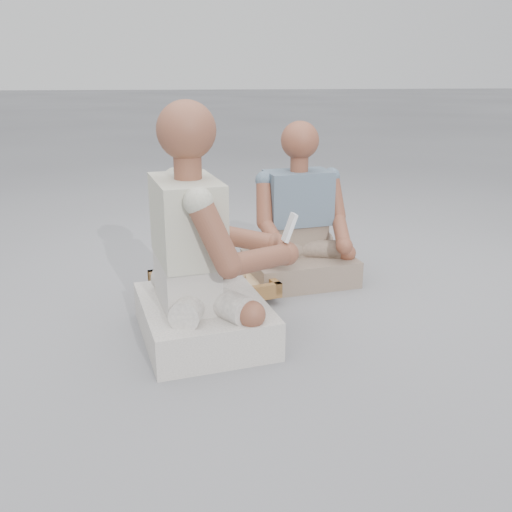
{
  "coord_description": "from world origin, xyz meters",
  "views": [
    {
      "loc": [
        -0.28,
        -2.31,
        1.1
      ],
      "look_at": [
        -0.02,
        0.11,
        0.3
      ],
      "focal_mm": 40.0,
      "sensor_mm": 36.0,
      "label": 1
    }
  ],
  "objects": [
    {
      "name": "chisel_10",
      "position": [
        -0.24,
        0.35,
        0.08
      ],
      "size": [
        0.22,
        0.05,
        0.02
      ],
      "rotation": [
        0.0,
        0.0,
        0.13
      ],
      "color": "silver",
      "rests_on": "tool_tray"
    },
    {
      "name": "wood_chip_9",
      "position": [
        -0.51,
        0.47,
        0.0
      ],
      "size": [
        0.02,
        0.02,
        0.0
      ],
      "primitive_type": "cube",
      "rotation": [
        0.0,
        0.0,
        1.66
      ],
      "color": "tan",
      "rests_on": "ground"
    },
    {
      "name": "chisel_9",
      "position": [
        -0.08,
        0.43,
        0.07
      ],
      "size": [
        0.18,
        0.16,
        0.02
      ],
      "rotation": [
        0.0,
        0.0,
        0.7
      ],
      "color": "silver",
      "rests_on": "tool_tray"
    },
    {
      "name": "craftsman",
      "position": [
        -0.27,
        -0.07,
        0.34
      ],
      "size": [
        0.72,
        0.73,
        0.99
      ],
      "rotation": [
        0.0,
        0.0,
        -1.36
      ],
      "color": "silver",
      "rests_on": "ground"
    },
    {
      "name": "wood_chip_10",
      "position": [
        0.04,
        0.51,
        0.0
      ],
      "size": [
        0.02,
        0.02,
        0.0
      ],
      "primitive_type": "cube",
      "rotation": [
        0.0,
        0.0,
        0.86
      ],
      "color": "tan",
      "rests_on": "ground"
    },
    {
      "name": "chisel_1",
      "position": [
        -0.16,
        0.36,
        0.08
      ],
      "size": [
        0.15,
        0.18,
        0.02
      ],
      "rotation": [
        0.0,
        0.0,
        0.91
      ],
      "color": "silver",
      "rests_on": "tool_tray"
    },
    {
      "name": "wood_chip_15",
      "position": [
        0.03,
        0.7,
        0.0
      ],
      "size": [
        0.02,
        0.02,
        0.0
      ],
      "primitive_type": "cube",
      "rotation": [
        0.0,
        0.0,
        2.77
      ],
      "color": "tan",
      "rests_on": "ground"
    },
    {
      "name": "ground",
      "position": [
        0.0,
        0.0,
        0.0
      ],
      "size": [
        60.0,
        60.0,
        0.0
      ],
      "primitive_type": "plane",
      "color": "gray",
      "rests_on": "ground"
    },
    {
      "name": "wood_chip_7",
      "position": [
        -0.06,
        0.65,
        0.0
      ],
      "size": [
        0.02,
        0.02,
        0.0
      ],
      "primitive_type": "cube",
      "rotation": [
        0.0,
        0.0,
        0.9
      ],
      "color": "tan",
      "rests_on": "ground"
    },
    {
      "name": "wood_chip_2",
      "position": [
        -0.17,
        0.55,
        0.0
      ],
      "size": [
        0.02,
        0.02,
        0.0
      ],
      "primitive_type": "cube",
      "rotation": [
        0.0,
        0.0,
        1.34
      ],
      "color": "tan",
      "rests_on": "ground"
    },
    {
      "name": "wood_chip_13",
      "position": [
        -0.53,
        0.37,
        0.0
      ],
      "size": [
        0.02,
        0.02,
        0.0
      ],
      "primitive_type": "cube",
      "rotation": [
        0.0,
        0.0,
        0.85
      ],
      "color": "tan",
      "rests_on": "ground"
    },
    {
      "name": "wood_chip_14",
      "position": [
        0.03,
        0.65,
        0.0
      ],
      "size": [
        0.02,
        0.02,
        0.0
      ],
      "primitive_type": "cube",
      "rotation": [
        0.0,
        0.0,
        3.01
      ],
      "color": "tan",
      "rests_on": "ground"
    },
    {
      "name": "tool_tray",
      "position": [
        -0.21,
        0.37,
        0.06
      ],
      "size": [
        0.67,
        0.59,
        0.07
      ],
      "rotation": [
        0.0,
        0.0,
        0.3
      ],
      "color": "brown",
      "rests_on": "carved_panel"
    },
    {
      "name": "chisel_8",
      "position": [
        -0.21,
        0.33,
        0.08
      ],
      "size": [
        0.2,
        0.12,
        0.02
      ],
      "rotation": [
        0.0,
        0.0,
        0.51
      ],
      "color": "silver",
      "rests_on": "tool_tray"
    },
    {
      "name": "wood_chip_12",
      "position": [
        -0.46,
        0.37,
        0.0
      ],
      "size": [
        0.02,
        0.02,
        0.0
      ],
      "primitive_type": "cube",
      "rotation": [
        0.0,
        0.0,
        1.38
      ],
      "color": "tan",
      "rests_on": "ground"
    },
    {
      "name": "chisel_4",
      "position": [
        -0.17,
        0.38,
        0.07
      ],
      "size": [
        0.18,
        0.15,
        0.02
      ],
      "rotation": [
        0.0,
        0.0,
        0.67
      ],
      "color": "silver",
      "rests_on": "tool_tray"
    },
    {
      "name": "wood_chip_5",
      "position": [
        0.02,
        0.61,
        0.0
      ],
      "size": [
        0.02,
        0.02,
        0.0
      ],
      "primitive_type": "cube",
      "rotation": [
        0.0,
        0.0,
        3.0
      ],
      "color": "tan",
      "rests_on": "ground"
    },
    {
      "name": "carved_panel",
      "position": [
        -0.01,
        0.67,
        0.02
      ],
      "size": [
        0.63,
        0.46,
        0.04
      ],
      "primitive_type": "cube",
      "rotation": [
        0.0,
        0.0,
        -0.13
      ],
      "color": "brown",
      "rests_on": "ground"
    },
    {
      "name": "wood_chip_8",
      "position": [
        -0.06,
        0.26,
        0.0
      ],
      "size": [
        0.02,
        0.02,
        0.0
      ],
      "primitive_type": "cube",
      "rotation": [
        0.0,
        0.0,
        0.16
      ],
      "color": "tan",
      "rests_on": "ground"
    },
    {
      "name": "wood_chip_3",
      "position": [
        -0.51,
        0.28,
        0.0
      ],
      "size": [
        0.02,
        0.02,
        0.0
      ],
      "primitive_type": "cube",
      "rotation": [
        0.0,
        0.0,
        0.51
      ],
      "color": "tan",
      "rests_on": "ground"
    },
    {
      "name": "chisel_0",
      "position": [
        -0.11,
        0.3,
        0.07
      ],
      "size": [
        0.21,
        0.1,
        0.02
      ],
      "rotation": [
        0.0,
        0.0,
        -0.38
      ],
      "color": "silver",
      "rests_on": "tool_tray"
    },
    {
      "name": "chisel_7",
      "position": [
        -0.24,
        0.46,
        0.08
      ],
      "size": [
        0.09,
        0.21,
        0.02
      ],
      "rotation": [
        0.0,
        0.0,
        1.25
      ],
      "color": "silver",
      "rests_on": "tool_tray"
    },
    {
      "name": "mobile_phone",
      "position": [
        0.11,
        -0.06,
        0.48
      ],
      "size": [
        0.07,
        0.06,
        0.12
      ],
      "rotation": [
        -0.35,
        0.0,
        -1.4
      ],
      "color": "white",
      "rests_on": "craftsman"
    },
    {
      "name": "chisel_5",
      "position": [
        -0.3,
        0.41,
        0.09
      ],
      "size": [
        0.06,
        0.22,
        0.02
      ],
      "rotation": [
        0.0,
        0.0,
        1.38
      ],
      "color": "silver",
      "rests_on": "tool_tray"
    },
    {
      "name": "chisel_6",
      "position": [
        -0.03,
        0.54,
        0.09
      ],
      "size": [
        0.17,
        0.17,
        0.02
      ],
      "rotation": [
        0.0,
        0.0,
        0.8
      ],
      "color": "silver",
      "rests_on": "tool_tray"
    },
    {
      "name": "wood_chip_11",
      "position": [
        -0.46,
        0.41,
        0.0
      ],
      "size": [
        0.02,
        0.02,
        0.0
      ],
      "primitive_type": "cube",
      "rotation": [
        0.0,
        0.0,
        0.13
      ],
      "color": "tan",
      "rests_on": "ground"
    },
    {
      "name": "chisel_2",
      "position": [
        -0.25,
        0.3,
        0.07
      ],
      "size": [
        0.22,
        0.04,
        0.02
      ],
      "rotation": [
        0.0,
        0.0,
        -0.11
      ],
      "color": "silver",
      "rests_on": "tool_tray"
    },
    {
      "name": "wood_chip_4",
      "position": [
        -0.15,
        0.69,
        0.0
      ],
      "size": [
        0.02,
        0.02,
        0.0
      ],
      "primitive_type": "cube",
      "rotation": [
        0.0,
        0.0,
        0.21
      ],
      "color": "tan",
      "rests_on": "ground"
    },
    {
      "name": "companion",
      "position": [
        0.27,
        0.58,
        0.28
      ],
      "size": [
        0.62,
        0.53,
        0.85
      ],
      "rotation": [
        0.0,
        0.0,
        3.33
      ],
      "color": "gray",
      "rests_on": "ground"
    },
    {
      "name": "wood_chip_0",
      "position": [
        -0.04,
        0.46,
        0.0
      ],
      "size": [
        0.02,
        0.02,
        0.0
      ],
      "primitive_type": "cube",
      "rotation": [
        0.0,
        0.0,
        0.46
      ],
      "color": "tan",
      "rests_on": "ground"
    },
    {
      "name": "wood_chip_6",
      "position": [
        -0.0,
        0.27,
        0.0
      ],
      "size": [
        0.02,
        0.02,
        0.0
      ],
      "primitive_type": "cube",
      "rotation": [
        0.0,
        0.0,
        0.57
      ],
      "color": "tan",
      "rests_on": "ground"
    },
    {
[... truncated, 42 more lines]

